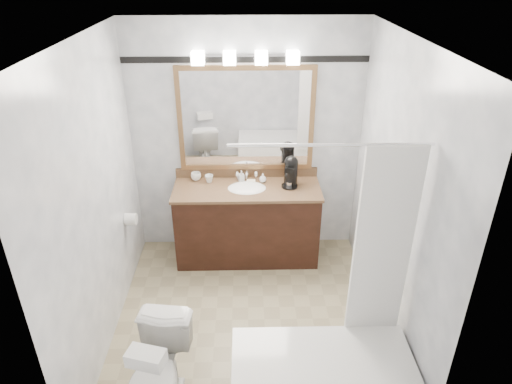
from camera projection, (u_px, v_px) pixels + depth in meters
room at (247, 202)px, 3.64m from camera, size 2.42×2.62×2.52m
vanity at (247, 221)px, 4.92m from camera, size 1.53×0.58×0.97m
mirror at (246, 119)px, 4.66m from camera, size 1.40×0.04×1.10m
vanity_light_bar at (245, 57)px, 4.31m from camera, size 1.02×0.14×0.12m
accent_stripe at (245, 59)px, 4.38m from camera, size 2.40×0.01×0.06m
bathtub at (325, 378)px, 3.31m from camera, size 1.30×0.75×1.96m
tp_roll at (131, 219)px, 4.46m from camera, size 0.11×0.12×0.12m
toilet at (158, 376)px, 3.23m from camera, size 0.48×0.74×0.71m
tissue_box at (146, 358)px, 2.87m from camera, size 0.27×0.19×0.10m
coffee_maker at (291, 170)px, 4.71m from camera, size 0.17×0.21×0.32m
cup_left at (196, 176)px, 4.87m from camera, size 0.11×0.11×0.08m
cup_right at (209, 179)px, 4.82m from camera, size 0.09×0.09×0.08m
soap_bottle_a at (241, 176)px, 4.84m from camera, size 0.07×0.07×0.12m
soap_bottle_b at (263, 178)px, 4.82m from camera, size 0.09×0.09×0.10m
soap_bar at (251, 181)px, 4.82m from camera, size 0.09×0.06×0.03m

